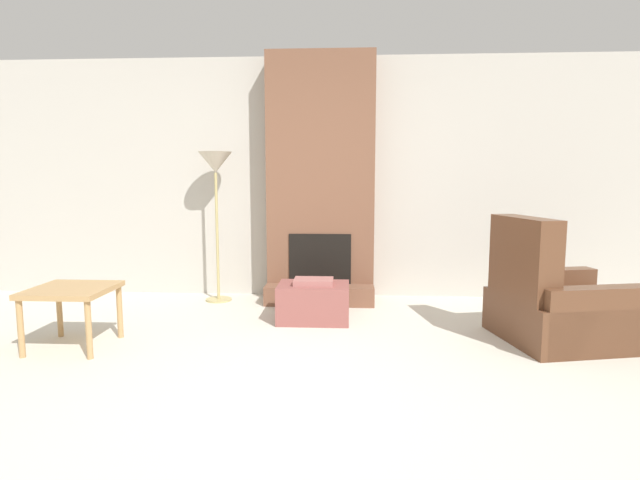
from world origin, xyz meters
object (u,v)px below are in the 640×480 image
Objects in this scene: ottoman at (314,301)px; armchair at (558,307)px; side_table at (72,296)px; floor_lamp_left at (216,172)px.

armchair reaches higher than ottoman.
floor_lamp_left reaches higher than side_table.
side_table is at bearing -155.38° from ottoman.
floor_lamp_left is (0.74, 1.53, 0.96)m from side_table.
ottoman is 0.41× the size of floor_lamp_left.
floor_lamp_left is at bearing 146.58° from ottoman.
ottoman is at bearing 65.09° from armchair.
armchair is 3.46m from floor_lamp_left.
floor_lamp_left is (-1.07, 0.71, 1.19)m from ottoman.
side_table is at bearing 83.62° from armchair.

